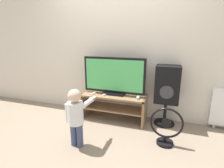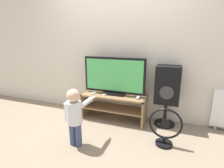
{
  "view_description": "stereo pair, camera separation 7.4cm",
  "coord_description": "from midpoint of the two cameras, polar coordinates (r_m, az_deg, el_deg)",
  "views": [
    {
      "loc": [
        0.9,
        -2.53,
        1.42
      ],
      "look_at": [
        0.0,
        0.13,
        0.67
      ],
      "focal_mm": 28.0,
      "sensor_mm": 36.0,
      "label": 1
    },
    {
      "loc": [
        0.97,
        -2.51,
        1.42
      ],
      "look_at": [
        0.0,
        0.13,
        0.67
      ],
      "focal_mm": 28.0,
      "sensor_mm": 36.0,
      "label": 2
    }
  ],
  "objects": [
    {
      "name": "game_console",
      "position": [
        2.89,
        9.33,
        -4.28
      ],
      "size": [
        0.04,
        0.17,
        0.04
      ],
      "color": "white",
      "rests_on": "tv_stand"
    },
    {
      "name": "ground_plane",
      "position": [
        3.04,
        -0.13,
        -12.85
      ],
      "size": [
        16.0,
        16.0,
        0.0
      ],
      "primitive_type": "plane",
      "color": "gray"
    },
    {
      "name": "remote_primary",
      "position": [
        3.08,
        -5.46,
        -3.07
      ],
      "size": [
        0.06,
        0.13,
        0.03
      ],
      "color": "white",
      "rests_on": "tv_stand"
    },
    {
      "name": "remote_secondary",
      "position": [
        3.02,
        -1.32,
        -3.38
      ],
      "size": [
        0.1,
        0.13,
        0.03
      ],
      "color": "white",
      "rests_on": "tv_stand"
    },
    {
      "name": "television",
      "position": [
        2.97,
        1.4,
        2.45
      ],
      "size": [
        1.07,
        0.2,
        0.64
      ],
      "color": "black",
      "rests_on": "tv_stand"
    },
    {
      "name": "wall_back",
      "position": [
        3.16,
        3.09,
        12.83
      ],
      "size": [
        10.0,
        0.06,
        2.6
      ],
      "color": "silver",
      "rests_on": "ground_plane"
    },
    {
      "name": "tv_stand",
      "position": [
        3.09,
        1.23,
        -6.14
      ],
      "size": [
        1.13,
        0.42,
        0.46
      ],
      "color": "#93704C",
      "rests_on": "ground_plane"
    },
    {
      "name": "child",
      "position": [
        2.35,
        -11.14,
        -9.22
      ],
      "size": [
        0.3,
        0.46,
        0.79
      ],
      "color": "#3F4C72",
      "rests_on": "ground_plane"
    },
    {
      "name": "floor_fan",
      "position": [
        2.51,
        17.74,
        -13.82
      ],
      "size": [
        0.44,
        0.22,
        0.53
      ],
      "color": "black",
      "rests_on": "ground_plane"
    },
    {
      "name": "speaker_tower",
      "position": [
        2.93,
        18.34,
        -0.79
      ],
      "size": [
        0.38,
        0.34,
        0.99
      ],
      "color": "black",
      "rests_on": "ground_plane"
    }
  ]
}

